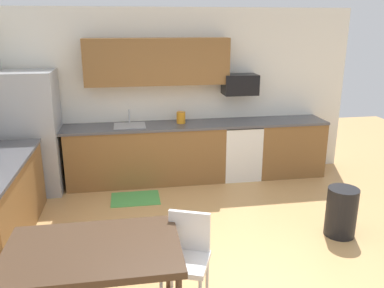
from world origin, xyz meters
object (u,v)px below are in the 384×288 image
object	(u,v)px
refrigerator	(33,133)
microwave	(240,84)
kettle	(181,118)
chair_near_table	(187,252)
trash_bin	(341,212)
oven_range	(239,150)
dining_table	(93,254)

from	to	relation	value
refrigerator	microwave	xyz separation A→B (m)	(3.19, 0.18, 0.62)
refrigerator	kettle	xyz separation A→B (m)	(2.23, 0.13, 0.11)
refrigerator	chair_near_table	size ratio (longest dim) A/B	2.14
microwave	trash_bin	bearing A→B (deg)	-72.80
microwave	trash_bin	world-z (taller)	microwave
refrigerator	chair_near_table	xyz separation A→B (m)	(1.86, -2.88, -0.40)
refrigerator	oven_range	world-z (taller)	refrigerator
microwave	trash_bin	xyz separation A→B (m)	(0.67, -2.17, -1.22)
refrigerator	trash_bin	bearing A→B (deg)	-27.32
oven_range	microwave	bearing A→B (deg)	90.00
kettle	dining_table	bearing A→B (deg)	-109.90
oven_range	microwave	size ratio (longest dim) A/B	1.69
oven_range	chair_near_table	xyz separation A→B (m)	(-1.33, -2.96, 0.05)
microwave	trash_bin	distance (m)	2.58
oven_range	dining_table	size ratio (longest dim) A/B	0.65
trash_bin	kettle	world-z (taller)	kettle
kettle	chair_near_table	bearing A→B (deg)	-96.95
trash_bin	kettle	distance (m)	2.78
refrigerator	dining_table	bearing A→B (deg)	-70.65
refrigerator	microwave	bearing A→B (deg)	3.23
refrigerator	trash_bin	world-z (taller)	refrigerator
microwave	chair_near_table	distance (m)	3.49
oven_range	trash_bin	world-z (taller)	oven_range
microwave	dining_table	bearing A→B (deg)	-123.19
dining_table	kettle	xyz separation A→B (m)	(1.15, 3.18, 0.34)
refrigerator	trash_bin	distance (m)	4.39
dining_table	trash_bin	size ratio (longest dim) A/B	2.33
dining_table	trash_bin	distance (m)	3.01
refrigerator	chair_near_table	distance (m)	3.45
microwave	dining_table	world-z (taller)	microwave
oven_range	chair_near_table	distance (m)	3.24
chair_near_table	kettle	distance (m)	3.07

